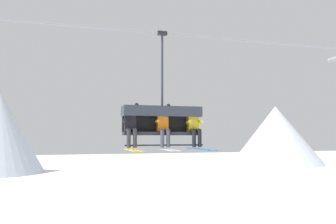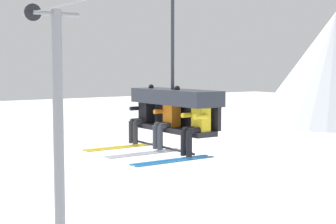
{
  "view_description": "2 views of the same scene",
  "coord_description": "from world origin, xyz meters",
  "px_view_note": "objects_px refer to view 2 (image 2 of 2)",
  "views": [
    {
      "loc": [
        -1.25,
        -10.12,
        6.0
      ],
      "look_at": [
        1.35,
        -0.78,
        6.71
      ],
      "focal_mm": 35.0,
      "sensor_mm": 36.0,
      "label": 1
    },
    {
      "loc": [
        9.64,
        -6.78,
        7.34
      ],
      "look_at": [
        1.06,
        -0.84,
        6.41
      ],
      "focal_mm": 55.0,
      "sensor_mm": 36.0,
      "label": 2
    }
  ],
  "objects_px": {
    "skier_orange": "(167,118)",
    "chairlift_chair": "(175,103)",
    "lift_tower_near": "(58,140)",
    "skier_yellow": "(195,123)",
    "skier_black": "(142,114)"
  },
  "relations": [
    {
      "from": "chairlift_chair",
      "to": "skier_black",
      "type": "height_order",
      "value": "chairlift_chair"
    },
    {
      "from": "skier_orange",
      "to": "skier_yellow",
      "type": "height_order",
      "value": "skier_orange"
    },
    {
      "from": "chairlift_chair",
      "to": "skier_orange",
      "type": "bearing_deg",
      "value": -89.11
    },
    {
      "from": "chairlift_chair",
      "to": "skier_orange",
      "type": "relative_size",
      "value": 2.01
    },
    {
      "from": "chairlift_chair",
      "to": "skier_black",
      "type": "bearing_deg",
      "value": -167.31
    },
    {
      "from": "chairlift_chair",
      "to": "skier_yellow",
      "type": "relative_size",
      "value": 2.01
    },
    {
      "from": "skier_orange",
      "to": "chairlift_chair",
      "type": "bearing_deg",
      "value": 90.89
    },
    {
      "from": "lift_tower_near",
      "to": "skier_yellow",
      "type": "relative_size",
      "value": 5.51
    },
    {
      "from": "skier_orange",
      "to": "skier_yellow",
      "type": "relative_size",
      "value": 1.0
    },
    {
      "from": "lift_tower_near",
      "to": "skier_orange",
      "type": "bearing_deg",
      "value": -6.72
    },
    {
      "from": "lift_tower_near",
      "to": "skier_orange",
      "type": "xyz_separation_m",
      "value": [
        7.85,
        -0.92,
        1.46
      ]
    },
    {
      "from": "skier_black",
      "to": "skier_yellow",
      "type": "distance_m",
      "value": 1.9
    },
    {
      "from": "skier_black",
      "to": "skier_orange",
      "type": "distance_m",
      "value": 0.95
    },
    {
      "from": "lift_tower_near",
      "to": "skier_black",
      "type": "relative_size",
      "value": 5.51
    },
    {
      "from": "skier_black",
      "to": "skier_yellow",
      "type": "height_order",
      "value": "skier_black"
    }
  ]
}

